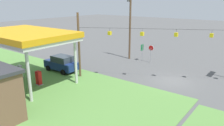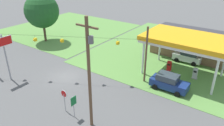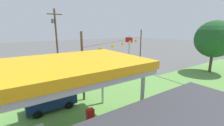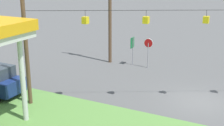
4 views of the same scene
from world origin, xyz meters
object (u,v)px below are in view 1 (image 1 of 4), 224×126
at_px(fuel_pump_near, 39,79).
at_px(fuel_pump_far, 20,72).
at_px(utility_pole_main, 130,20).
at_px(stop_sign_roadside, 151,50).
at_px(route_sign, 142,49).
at_px(car_at_pumps_front, 61,63).
at_px(gas_station_canopy, 24,36).

height_order(fuel_pump_near, fuel_pump_far, same).
height_order(fuel_pump_near, utility_pole_main, utility_pole_main).
relative_size(stop_sign_roadside, route_sign, 1.04).
distance_m(fuel_pump_far, route_sign, 16.48).
bearing_deg(fuel_pump_far, stop_sign_roadside, -120.95).
relative_size(fuel_pump_near, fuel_pump_far, 1.00).
bearing_deg(car_at_pumps_front, gas_station_canopy, 89.06).
bearing_deg(car_at_pumps_front, route_sign, -119.18).
relative_size(fuel_pump_near, utility_pole_main, 0.15).
xyz_separation_m(car_at_pumps_front, route_sign, (-5.50, -10.24, 0.71)).
xyz_separation_m(fuel_pump_near, stop_sign_roadside, (-5.19, -14.59, 1.10)).
bearing_deg(route_sign, car_at_pumps_front, 61.77).
xyz_separation_m(fuel_pump_far, utility_pole_main, (-5.16, -14.61, 5.06)).
distance_m(fuel_pump_near, utility_pole_main, 15.55).
relative_size(car_at_pumps_front, utility_pole_main, 0.43).
relative_size(gas_station_canopy, route_sign, 4.34).
bearing_deg(fuel_pump_near, fuel_pump_far, 0.00).
xyz_separation_m(gas_station_canopy, fuel_pump_near, (-1.78, -0.00, -4.24)).
bearing_deg(fuel_pump_far, gas_station_canopy, 179.95).
bearing_deg(gas_station_canopy, car_at_pumps_front, -89.98).
relative_size(fuel_pump_far, stop_sign_roadside, 0.61).
distance_m(car_at_pumps_front, route_sign, 11.64).
bearing_deg(fuel_pump_near, car_at_pumps_front, -68.50).
xyz_separation_m(fuel_pump_near, fuel_pump_far, (3.55, 0.00, 0.00)).
bearing_deg(utility_pole_main, car_at_pumps_front, 71.45).
distance_m(gas_station_canopy, route_sign, 16.08).
xyz_separation_m(gas_station_canopy, utility_pole_main, (-3.39, -14.61, 0.82)).
height_order(gas_station_canopy, car_at_pumps_front, gas_station_canopy).
distance_m(gas_station_canopy, stop_sign_roadside, 16.47).
relative_size(fuel_pump_near, car_at_pumps_front, 0.34).
bearing_deg(fuel_pump_far, utility_pole_main, -109.46).
xyz_separation_m(fuel_pump_near, utility_pole_main, (-1.61, -14.61, 5.06)).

